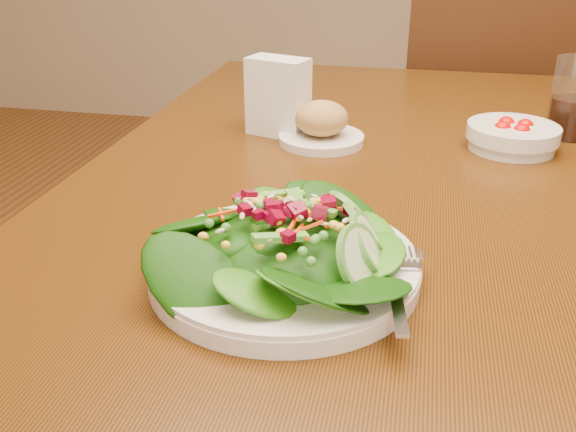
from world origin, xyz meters
name	(u,v)px	position (x,y,z in m)	size (l,w,h in m)	color
dining_table	(375,228)	(0.00, 0.00, 0.65)	(0.90, 1.40, 0.75)	#502A08
chair_far	(473,141)	(0.21, 0.94, 0.50)	(0.43, 0.44, 0.94)	#321A0F
salad_plate	(293,251)	(-0.06, -0.34, 0.78)	(0.29, 0.29, 0.08)	silver
bread_plate	(321,126)	(-0.11, 0.10, 0.78)	(0.15, 0.15, 0.07)	silver
tomato_bowl	(512,136)	(0.21, 0.14, 0.77)	(0.15, 0.15, 0.05)	silver
drinking_glass	(573,104)	(0.31, 0.23, 0.81)	(0.08, 0.08, 0.14)	silver
napkin_holder	(278,95)	(-0.19, 0.13, 0.82)	(0.11, 0.08, 0.13)	white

